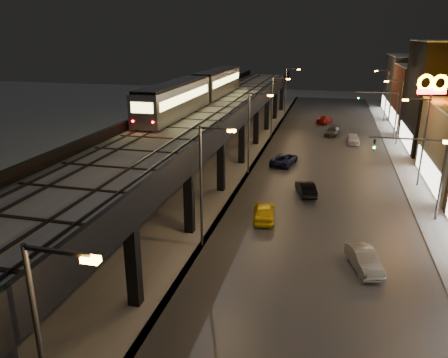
# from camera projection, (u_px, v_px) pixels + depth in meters

# --- Properties ---
(road_surface) EXTENTS (17.00, 120.00, 0.06)m
(road_surface) POSITION_uv_depth(u_px,v_px,m) (324.00, 169.00, 50.74)
(road_surface) COLOR #46474D
(road_surface) RESTS_ON ground
(sidewalk_right) EXTENTS (4.00, 120.00, 0.14)m
(sidewalk_right) POSITION_uv_depth(u_px,v_px,m) (416.00, 175.00, 48.44)
(sidewalk_right) COLOR #9FA1A8
(sidewalk_right) RESTS_ON ground
(under_viaduct_pavement) EXTENTS (11.00, 120.00, 0.06)m
(under_viaduct_pavement) POSITION_uv_depth(u_px,v_px,m) (212.00, 161.00, 53.83)
(under_viaduct_pavement) COLOR #9FA1A8
(under_viaduct_pavement) RESTS_ON ground
(elevated_viaduct) EXTENTS (9.00, 100.00, 6.30)m
(elevated_viaduct) POSITION_uv_depth(u_px,v_px,m) (204.00, 121.00, 49.15)
(elevated_viaduct) COLOR black
(elevated_viaduct) RESTS_ON ground
(viaduct_trackbed) EXTENTS (8.40, 100.00, 0.32)m
(viaduct_trackbed) POSITION_uv_depth(u_px,v_px,m) (204.00, 114.00, 49.03)
(viaduct_trackbed) COLOR #B2B7C1
(viaduct_trackbed) RESTS_ON elevated_viaduct
(viaduct_parapet_streetside) EXTENTS (0.30, 100.00, 1.10)m
(viaduct_parapet_streetside) POSITION_uv_depth(u_px,v_px,m) (242.00, 111.00, 47.91)
(viaduct_parapet_streetside) COLOR black
(viaduct_parapet_streetside) RESTS_ON elevated_viaduct
(viaduct_parapet_far) EXTENTS (0.30, 100.00, 1.10)m
(viaduct_parapet_far) POSITION_uv_depth(u_px,v_px,m) (168.00, 108.00, 49.90)
(viaduct_parapet_far) COLOR black
(viaduct_parapet_far) RESTS_ON elevated_viaduct
(building_e) EXTENTS (12.20, 12.20, 10.16)m
(building_e) POSITION_uv_depth(u_px,v_px,m) (436.00, 98.00, 70.23)
(building_e) COLOR brown
(building_e) RESTS_ON ground
(building_f) EXTENTS (12.20, 16.20, 11.16)m
(building_f) POSITION_uv_depth(u_px,v_px,m) (421.00, 85.00, 82.96)
(building_f) COLOR #333334
(building_f) RESTS_ON ground
(streetlight_left_0) EXTENTS (2.57, 0.28, 9.00)m
(streetlight_left_0) POSITION_uv_depth(u_px,v_px,m) (48.00, 350.00, 14.08)
(streetlight_left_0) COLOR #38383A
(streetlight_left_0) RESTS_ON ground
(streetlight_left_1) EXTENTS (2.57, 0.28, 9.00)m
(streetlight_left_1) POSITION_uv_depth(u_px,v_px,m) (205.00, 179.00, 30.65)
(streetlight_left_1) COLOR #38383A
(streetlight_left_1) RESTS_ON ground
(streetlight_left_2) EXTENTS (2.57, 0.28, 9.00)m
(streetlight_left_2) POSITION_uv_depth(u_px,v_px,m) (251.00, 128.00, 47.22)
(streetlight_left_2) COLOR #38383A
(streetlight_left_2) RESTS_ON ground
(streetlight_right_2) EXTENTS (2.56, 0.28, 9.00)m
(streetlight_right_2) POSITION_uv_depth(u_px,v_px,m) (421.00, 137.00, 43.30)
(streetlight_right_2) COLOR #38383A
(streetlight_right_2) RESTS_ON ground
(streetlight_left_3) EXTENTS (2.57, 0.28, 9.00)m
(streetlight_left_3) POSITION_uv_depth(u_px,v_px,m) (274.00, 103.00, 63.79)
(streetlight_left_3) COLOR #38383A
(streetlight_left_3) RESTS_ON ground
(streetlight_right_3) EXTENTS (2.56, 0.28, 9.00)m
(streetlight_right_3) POSITION_uv_depth(u_px,v_px,m) (398.00, 108.00, 59.87)
(streetlight_right_3) COLOR #38383A
(streetlight_right_3) RESTS_ON ground
(streetlight_left_4) EXTENTS (2.57, 0.28, 9.00)m
(streetlight_left_4) POSITION_uv_depth(u_px,v_px,m) (287.00, 89.00, 80.36)
(streetlight_left_4) COLOR #38383A
(streetlight_left_4) RESTS_ON ground
(streetlight_right_4) EXTENTS (2.56, 0.28, 9.00)m
(streetlight_right_4) POSITION_uv_depth(u_px,v_px,m) (385.00, 92.00, 76.44)
(streetlight_right_4) COLOR #38383A
(streetlight_right_4) RESTS_ON ground
(traffic_light_rig_a) EXTENTS (6.10, 0.34, 7.00)m
(traffic_light_rig_a) POSITION_uv_depth(u_px,v_px,m) (428.00, 169.00, 35.45)
(traffic_light_rig_a) COLOR #38383A
(traffic_light_rig_a) RESTS_ON ground
(traffic_light_rig_b) EXTENTS (6.10, 0.34, 7.00)m
(traffic_light_rig_b) POSITION_uv_depth(u_px,v_px,m) (388.00, 110.00, 63.07)
(traffic_light_rig_b) COLOR #38383A
(traffic_light_rig_b) RESTS_ON ground
(subway_train) EXTENTS (2.87, 35.10, 3.43)m
(subway_train) POSITION_uv_depth(u_px,v_px,m) (200.00, 89.00, 54.90)
(subway_train) COLOR gray
(subway_train) RESTS_ON viaduct_trackbed
(car_taxi) EXTENTS (2.30, 4.55, 1.49)m
(car_taxi) POSITION_uv_depth(u_px,v_px,m) (264.00, 212.00, 36.55)
(car_taxi) COLOR yellow
(car_taxi) RESTS_ON ground
(car_near_white) EXTENTS (2.46, 4.28, 1.34)m
(car_near_white) POSITION_uv_depth(u_px,v_px,m) (306.00, 189.00, 42.21)
(car_near_white) COLOR black
(car_near_white) RESTS_ON ground
(car_mid_silver) EXTENTS (3.20, 5.32, 1.38)m
(car_mid_silver) POSITION_uv_depth(u_px,v_px,m) (284.00, 159.00, 52.04)
(car_mid_silver) COLOR #101633
(car_mid_silver) RESTS_ON ground
(car_mid_dark) EXTENTS (3.09, 4.78, 1.29)m
(car_mid_dark) POSITION_uv_depth(u_px,v_px,m) (324.00, 120.00, 76.15)
(car_mid_dark) COLOR maroon
(car_mid_dark) RESTS_ON ground
(car_onc_silver) EXTENTS (2.56, 4.34, 1.35)m
(car_onc_silver) POSITION_uv_depth(u_px,v_px,m) (364.00, 260.00, 28.87)
(car_onc_silver) COLOR #959595
(car_onc_silver) RESTS_ON ground
(car_onc_white) EXTENTS (2.59, 4.68, 1.28)m
(car_onc_white) POSITION_uv_depth(u_px,v_px,m) (332.00, 132.00, 66.90)
(car_onc_white) COLOR #3D4046
(car_onc_white) RESTS_ON ground
(car_onc_red) EXTENTS (1.91, 4.24, 1.41)m
(car_onc_red) POSITION_uv_depth(u_px,v_px,m) (353.00, 139.00, 61.99)
(car_onc_red) COLOR silver
(car_onc_red) RESTS_ON ground
(sign_mcdonalds) EXTENTS (3.24, 0.87, 10.92)m
(sign_mcdonalds) POSITION_uv_depth(u_px,v_px,m) (432.00, 93.00, 46.15)
(sign_mcdonalds) COLOR #38383A
(sign_mcdonalds) RESTS_ON ground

